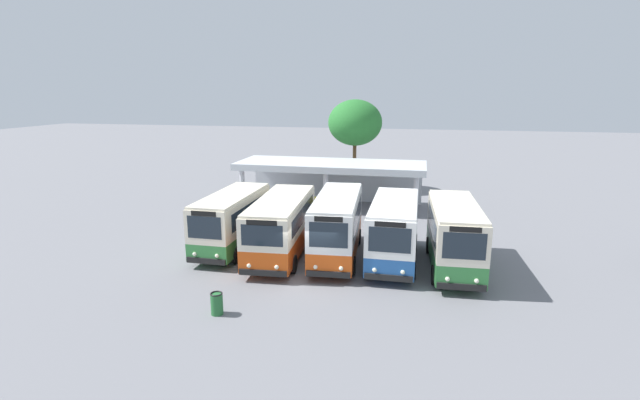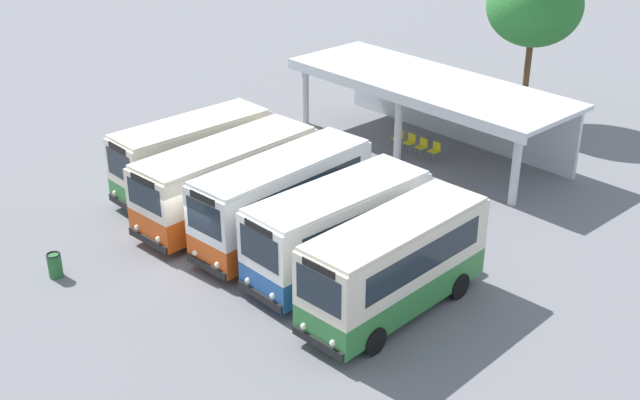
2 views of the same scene
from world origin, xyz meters
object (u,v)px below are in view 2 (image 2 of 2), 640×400
(city_bus_second_in_row, at_px, (227,178))
(litter_bin_apron, at_px, (55,265))
(waiting_chair_fourth_seat, at_px, (435,150))
(city_bus_nearest_orange, at_px, (193,154))
(city_bus_fifth_blue, at_px, (395,263))
(city_bus_middle_cream, at_px, (283,198))
(waiting_chair_end_by_column, at_px, (398,137))
(city_bus_fourth_amber, at_px, (338,227))
(waiting_chair_middle_seat, at_px, (422,145))
(waiting_chair_second_from_end, at_px, (410,141))

(city_bus_second_in_row, bearing_deg, litter_bin_apron, -94.15)
(waiting_chair_fourth_seat, bearing_deg, city_bus_nearest_orange, -114.86)
(city_bus_fifth_blue, relative_size, waiting_chair_fourth_seat, 8.19)
(city_bus_middle_cream, relative_size, litter_bin_apron, 8.42)
(waiting_chair_end_by_column, xyz_separation_m, litter_bin_apron, (-0.02, -17.47, -0.07))
(city_bus_second_in_row, xyz_separation_m, city_bus_middle_cream, (2.94, 0.34, 0.10))
(city_bus_second_in_row, distance_m, litter_bin_apron, 7.19)
(city_bus_middle_cream, bearing_deg, city_bus_fourth_amber, -0.86)
(city_bus_middle_cream, relative_size, waiting_chair_fourth_seat, 8.81)
(waiting_chair_end_by_column, relative_size, waiting_chair_fourth_seat, 1.00)
(litter_bin_apron, bearing_deg, city_bus_second_in_row, 85.85)
(waiting_chair_middle_seat, height_order, litter_bin_apron, litter_bin_apron)
(waiting_chair_middle_seat, bearing_deg, city_bus_fifth_blue, -53.18)
(waiting_chair_end_by_column, bearing_deg, waiting_chair_middle_seat, 0.01)
(city_bus_second_in_row, xyz_separation_m, waiting_chair_second_from_end, (0.24, 10.42, -1.21))
(city_bus_nearest_orange, distance_m, waiting_chair_fourth_seat, 11.14)
(waiting_chair_fourth_seat, distance_m, litter_bin_apron, 17.67)
(litter_bin_apron, bearing_deg, city_bus_fifth_blue, 36.78)
(city_bus_middle_cream, bearing_deg, waiting_chair_fourth_seat, 96.92)
(litter_bin_apron, bearing_deg, city_bus_nearest_orange, 108.01)
(city_bus_second_in_row, bearing_deg, waiting_chair_middle_seat, 84.64)
(city_bus_second_in_row, relative_size, waiting_chair_middle_seat, 9.16)
(city_bus_second_in_row, bearing_deg, city_bus_fifth_blue, -0.46)
(city_bus_middle_cream, height_order, waiting_chair_fourth_seat, city_bus_middle_cream)
(city_bus_middle_cream, bearing_deg, waiting_chair_middle_seat, 101.03)
(city_bus_middle_cream, height_order, city_bus_fifth_blue, city_bus_middle_cream)
(city_bus_nearest_orange, distance_m, city_bus_fifth_blue, 11.78)
(waiting_chair_second_from_end, xyz_separation_m, litter_bin_apron, (-0.75, -17.47, -0.07))
(city_bus_nearest_orange, distance_m, litter_bin_apron, 7.97)
(waiting_chair_fourth_seat, bearing_deg, waiting_chair_second_from_end, -177.88)
(city_bus_second_in_row, distance_m, city_bus_middle_cream, 2.96)
(city_bus_second_in_row, height_order, waiting_chair_fourth_seat, city_bus_second_in_row)
(waiting_chair_middle_seat, bearing_deg, waiting_chair_fourth_seat, 4.52)
(city_bus_fourth_amber, xyz_separation_m, litter_bin_apron, (-6.40, -7.35, -1.32))
(city_bus_second_in_row, height_order, city_bus_fifth_blue, city_bus_fifth_blue)
(waiting_chair_fourth_seat, bearing_deg, city_bus_fifth_blue, -55.99)
(waiting_chair_second_from_end, bearing_deg, waiting_chair_fourth_seat, 2.12)
(city_bus_nearest_orange, xyz_separation_m, waiting_chair_second_from_end, (3.19, 9.99, -1.21))
(city_bus_fourth_amber, bearing_deg, waiting_chair_end_by_column, 122.21)
(waiting_chair_second_from_end, distance_m, litter_bin_apron, 17.49)
(city_bus_fourth_amber, distance_m, litter_bin_apron, 9.83)
(city_bus_fifth_blue, relative_size, waiting_chair_end_by_column, 8.19)
(city_bus_nearest_orange, height_order, waiting_chair_middle_seat, city_bus_nearest_orange)
(waiting_chair_second_from_end, bearing_deg, city_bus_fourth_amber, -60.87)
(city_bus_middle_cream, bearing_deg, waiting_chair_end_by_column, 108.83)
(waiting_chair_middle_seat, relative_size, waiting_chair_fourth_seat, 1.00)
(city_bus_nearest_orange, distance_m, city_bus_second_in_row, 2.97)
(city_bus_middle_cream, bearing_deg, city_bus_second_in_row, -173.50)
(city_bus_second_in_row, height_order, waiting_chair_end_by_column, city_bus_second_in_row)
(city_bus_fourth_amber, xyz_separation_m, waiting_chair_fourth_seat, (-4.17, 10.18, -1.25))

